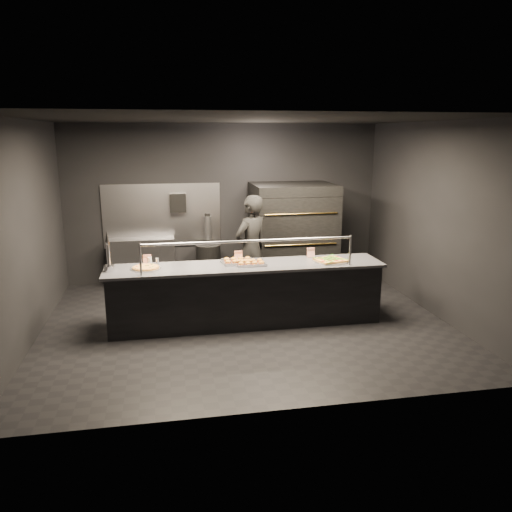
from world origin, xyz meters
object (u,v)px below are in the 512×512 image
towel_dispenser (178,203)px  beer_tap (109,260)px  square_pizza (331,260)px  trash_bin (208,265)px  fire_extinguisher (208,227)px  slider_tray_a (238,261)px  pizza_oven (292,234)px  service_counter (246,294)px  slider_tray_b (250,263)px  prep_shelf (143,262)px  round_pizza (146,268)px  worker (251,249)px

towel_dispenser → beer_tap: 2.66m
square_pizza → trash_bin: square_pizza is taller
fire_extinguisher → trash_bin: (-0.02, -0.28, -0.67)m
slider_tray_a → trash_bin: slider_tray_a is taller
pizza_oven → fire_extinguisher: size_ratio=3.78×
service_counter → pizza_oven: 2.30m
beer_tap → slider_tray_b: size_ratio=1.28×
service_counter → beer_tap: (-1.95, -0.01, 0.62)m
pizza_oven → towel_dispenser: size_ratio=5.46×
prep_shelf → square_pizza: square_pizza is taller
fire_extinguisher → slider_tray_b: size_ratio=1.12×
prep_shelf → towel_dispenser: towel_dispenser is taller
towel_dispenser → fire_extinguisher: size_ratio=0.69×
prep_shelf → slider_tray_b: size_ratio=2.66×
square_pizza → trash_bin: 2.78m
round_pizza → pizza_oven: bearing=35.0°
prep_shelf → beer_tap: bearing=-98.5°
slider_tray_a → prep_shelf: bearing=124.3°
beer_tap → round_pizza: beer_tap is taller
worker → service_counter: bearing=41.1°
pizza_oven → worker: pizza_oven is taller
slider_tray_a → square_pizza: slider_tray_a is taller
fire_extinguisher → slider_tray_a: 2.29m
square_pizza → prep_shelf: bearing=141.0°
fire_extinguisher → trash_bin: bearing=-95.1°
service_counter → round_pizza: size_ratio=9.31×
slider_tray_a → square_pizza: (1.40, -0.15, -0.01)m
pizza_oven → slider_tray_b: 2.22m
service_counter → round_pizza: (-1.45, 0.04, 0.47)m
service_counter → fire_extinguisher: bearing=98.3°
service_counter → prep_shelf: (-1.60, 2.32, -0.01)m
square_pizza → trash_bin: size_ratio=0.68×
beer_tap → worker: bearing=25.0°
fire_extinguisher → beer_tap: bearing=-123.5°
prep_shelf → fire_extinguisher: size_ratio=2.38×
fire_extinguisher → slider_tray_b: fire_extinguisher is taller
pizza_oven → towel_dispenser: 2.23m
pizza_oven → trash_bin: 1.69m
pizza_oven → fire_extinguisher: pizza_oven is taller
pizza_oven → beer_tap: bearing=-148.7°
service_counter → slider_tray_a: 0.51m
towel_dispenser → round_pizza: towel_dispenser is taller
towel_dispenser → worker: worker is taller
worker → round_pizza: bearing=-5.1°
prep_shelf → beer_tap: (-0.35, -2.33, 0.63)m
pizza_oven → slider_tray_a: (-1.30, -1.78, -0.02)m
pizza_oven → round_pizza: 3.24m
prep_shelf → round_pizza: round_pizza is taller
fire_extinguisher → beer_tap: 2.90m
prep_shelf → fire_extinguisher: (1.25, 0.08, 0.61)m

